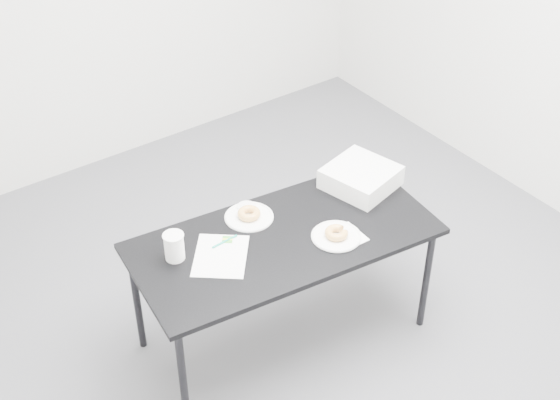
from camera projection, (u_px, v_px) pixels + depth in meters
floor at (284, 310)px, 4.38m from camera, size 4.00×4.00×0.00m
table at (284, 245)px, 3.86m from camera, size 1.57×0.87×0.69m
scorecard at (221, 256)px, 3.71m from camera, size 0.39×0.40×0.00m
logo_patch at (227, 240)px, 3.80m from camera, size 0.07×0.07×0.00m
pen at (225, 241)px, 3.78m from camera, size 0.15×0.02×0.01m
napkin at (345, 237)px, 3.82m from camera, size 0.18×0.18×0.00m
plate_near at (336, 236)px, 3.81m from camera, size 0.25×0.25×0.01m
donut_near at (336, 233)px, 3.80m from camera, size 0.13×0.13×0.04m
plate_far at (249, 217)px, 3.94m from camera, size 0.25×0.25×0.01m
donut_far at (249, 213)px, 3.93m from camera, size 0.14×0.14×0.04m
coffee_cup at (174, 246)px, 3.65m from camera, size 0.09×0.09×0.14m
cup_lid at (246, 207)px, 4.00m from camera, size 0.10×0.10×0.01m
bakery_box at (361, 177)px, 4.13m from camera, size 0.40×0.40×0.11m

